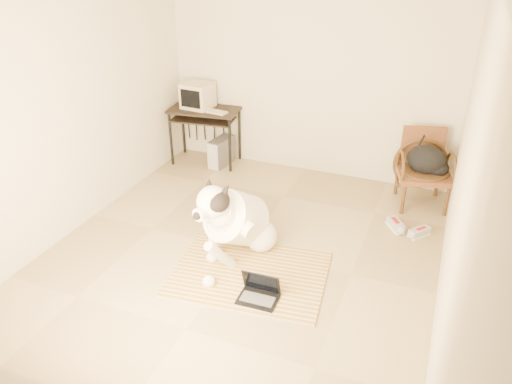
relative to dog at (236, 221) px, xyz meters
The scene contains 16 objects.
floor 0.42m from the dog, 58.58° to the left, with size 4.50×4.50×0.00m, color tan.
wall_back 2.52m from the dog, 88.69° to the left, with size 4.50×4.50×0.00m, color beige.
wall_front 2.36m from the dog, 88.58° to the right, with size 4.50×4.50×0.00m, color beige.
wall_left 2.17m from the dog, behind, with size 4.50×4.50×0.00m, color beige.
wall_right 2.26m from the dog, ahead, with size 4.50×4.50×0.00m, color beige.
rug 0.56m from the dog, 47.97° to the right, with size 1.65×1.34×0.02m.
dog is the anchor object (origin of this frame).
laptop 0.86m from the dog, 50.81° to the right, with size 0.38×0.28×0.26m.
computer_desk 2.47m from the dog, 124.68° to the left, with size 1.04×0.66×0.82m.
crt_monitor 2.62m from the dog, 126.18° to the left, with size 0.43×0.41×0.35m.
desk_keyboard 2.32m from the dog, 121.56° to the left, with size 0.38×0.14×0.02m, color beige.
pc_tower 2.30m from the dog, 119.67° to the left, with size 0.24×0.46×0.41m.
rattan_chair 2.55m from the dog, 48.56° to the left, with size 0.76×0.75×0.94m.
backpack 2.55m from the dog, 47.11° to the left, with size 0.52×0.40×0.36m.
sneaker_left 1.93m from the dog, 37.15° to the left, with size 0.26×0.30×0.10m.
sneaker_right 2.12m from the dog, 31.38° to the left, with size 0.25×0.28×0.09m.
Camera 1 is at (1.80, -4.14, 3.09)m, focal length 35.00 mm.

